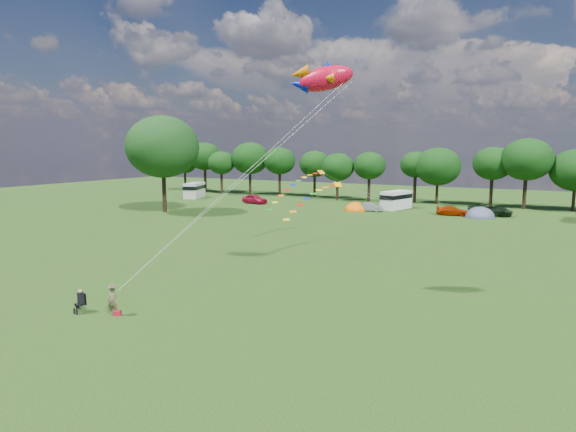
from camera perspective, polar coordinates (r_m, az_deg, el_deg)
The scene contains 17 objects.
ground_plane at distance 29.46m, azimuth -7.38°, elevation -9.71°, with size 180.00×180.00×0.00m, color black.
tree_line at distance 78.65m, azimuth 19.88°, elevation 5.76°, with size 102.98×10.98×10.27m.
big_tree at distance 68.75m, azimuth -14.64°, elevation 7.93°, with size 10.00×10.00×13.28m.
car_a at distance 77.28m, azimuth -3.97°, elevation 2.02°, with size 1.74×4.43×1.48m, color maroon.
car_b at distance 68.78m, azimuth 9.68°, elevation 1.05°, with size 1.28×3.43×1.21m, color gray.
car_c at distance 67.43m, azimuth 18.93°, elevation 0.58°, with size 1.71×4.06×1.22m, color #AB2B03.
car_d at distance 68.84m, azimuth 22.83°, elevation 0.67°, with size 2.56×5.67×1.55m, color black.
campervan_a at distance 87.56m, azimuth -11.03°, elevation 3.08°, with size 3.96×5.91×2.67m.
campervan_c at distance 72.19m, azimuth 12.69°, elevation 1.94°, with size 3.68×5.78×2.63m.
tent_orange at distance 69.22m, azimuth 7.98°, elevation 0.64°, with size 3.17×3.47×2.48m.
tent_greyblue at distance 66.63m, azimuth 21.79°, elevation -0.16°, with size 3.76×4.11×2.80m.
kite_flyer at distance 27.98m, azimuth -20.05°, elevation -9.46°, with size 0.57×0.37×1.55m, color brown.
camp_chair at distance 29.07m, azimuth -23.31°, elevation -8.95°, with size 0.66×0.68×1.32m.
kite_bag at distance 28.01m, azimuth -19.57°, elevation -10.79°, with size 0.39×0.26×0.28m, color #A61629.
fish_kite at distance 29.80m, azimuth 3.90°, elevation 15.94°, with size 4.07×2.48×2.13m.
streamer_kite_b at distance 47.20m, azimuth 1.41°, elevation 3.85°, with size 4.25×4.76×3.82m.
streamer_kite_c at distance 38.86m, azimuth 3.51°, elevation 2.53°, with size 3.17×4.94×2.80m.
Camera 1 is at (16.27, -22.85, 9.02)m, focal length 30.00 mm.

